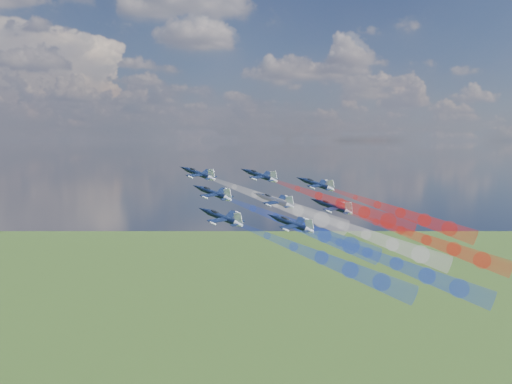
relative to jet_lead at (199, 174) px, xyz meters
name	(u,v)px	position (x,y,z in m)	size (l,w,h in m)	color
jet_lead	(199,174)	(0.00, 0.00, 0.00)	(10.23, 12.79, 3.41)	black
trail_lead	(276,202)	(17.06, -17.87, -6.65)	(4.26, 39.88, 4.26)	white
jet_inner_left	(213,193)	(1.49, -13.61, -4.28)	(10.23, 12.79, 3.41)	black
trail_inner_left	(299,226)	(18.56, -31.48, -10.93)	(4.26, 39.88, 4.26)	blue
jet_inner_right	(260,176)	(17.48, -1.70, -0.74)	(10.23, 12.79, 3.41)	black
trail_inner_right	(341,204)	(34.54, -19.57, -7.39)	(4.26, 39.88, 4.26)	red
jet_outer_left	(222,217)	(0.04, -30.70, -8.23)	(10.23, 12.79, 3.41)	black
trail_outer_left	(321,258)	(17.10, -48.57, -14.88)	(4.26, 39.88, 4.26)	blue
jet_center_third	(275,201)	(16.73, -17.81, -6.20)	(10.23, 12.79, 3.41)	black
trail_center_third	(366,234)	(33.80, -35.68, -12.85)	(4.26, 39.88, 4.26)	white
jet_outer_right	(317,184)	(34.01, -3.69, -3.41)	(10.23, 12.79, 3.41)	black
trail_outer_right	(400,213)	(51.07, -21.57, -10.06)	(4.26, 39.88, 4.26)	red
jet_rear_left	(292,224)	(16.31, -32.61, -10.09)	(10.23, 12.79, 3.41)	black
trail_rear_left	(396,264)	(33.38, -50.48, -16.75)	(4.26, 39.88, 4.26)	blue
jet_rear_right	(333,207)	(32.89, -18.12, -8.29)	(10.23, 12.79, 3.41)	black
trail_rear_right	(427,240)	(49.95, -36.00, -14.95)	(4.26, 39.88, 4.26)	red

